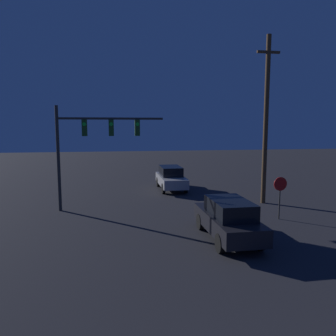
{
  "coord_description": "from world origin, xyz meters",
  "views": [
    {
      "loc": [
        -2.62,
        -2.05,
        4.66
      ],
      "look_at": [
        0.0,
        13.52,
        2.65
      ],
      "focal_mm": 35.0,
      "sensor_mm": 36.0,
      "label": 1
    }
  ],
  "objects_px": {
    "car_near": "(228,219)",
    "utility_pole": "(266,119)",
    "stop_sign": "(280,190)",
    "traffic_signal_mast": "(91,138)",
    "car_far": "(171,178)"
  },
  "relations": [
    {
      "from": "traffic_signal_mast",
      "to": "stop_sign",
      "type": "bearing_deg",
      "value": -20.93
    },
    {
      "from": "car_near",
      "to": "traffic_signal_mast",
      "type": "relative_size",
      "value": 0.78
    },
    {
      "from": "stop_sign",
      "to": "traffic_signal_mast",
      "type": "bearing_deg",
      "value": 159.07
    },
    {
      "from": "car_near",
      "to": "utility_pole",
      "type": "xyz_separation_m",
      "value": [
        4.38,
        5.89,
        4.22
      ]
    },
    {
      "from": "car_near",
      "to": "car_far",
      "type": "bearing_deg",
      "value": 92.34
    },
    {
      "from": "traffic_signal_mast",
      "to": "utility_pole",
      "type": "xyz_separation_m",
      "value": [
        10.2,
        -0.13,
        1.08
      ]
    },
    {
      "from": "car_near",
      "to": "traffic_signal_mast",
      "type": "xyz_separation_m",
      "value": [
        -5.82,
        6.02,
        3.13
      ]
    },
    {
      "from": "traffic_signal_mast",
      "to": "stop_sign",
      "type": "height_order",
      "value": "traffic_signal_mast"
    },
    {
      "from": "car_far",
      "to": "traffic_signal_mast",
      "type": "height_order",
      "value": "traffic_signal_mast"
    },
    {
      "from": "car_near",
      "to": "traffic_signal_mast",
      "type": "distance_m",
      "value": 8.94
    },
    {
      "from": "stop_sign",
      "to": "car_far",
      "type": "bearing_deg",
      "value": 114.82
    },
    {
      "from": "stop_sign",
      "to": "utility_pole",
      "type": "relative_size",
      "value": 0.22
    },
    {
      "from": "car_near",
      "to": "car_far",
      "type": "height_order",
      "value": "same"
    },
    {
      "from": "stop_sign",
      "to": "utility_pole",
      "type": "distance_m",
      "value": 5.06
    },
    {
      "from": "car_near",
      "to": "utility_pole",
      "type": "relative_size",
      "value": 0.46
    }
  ]
}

